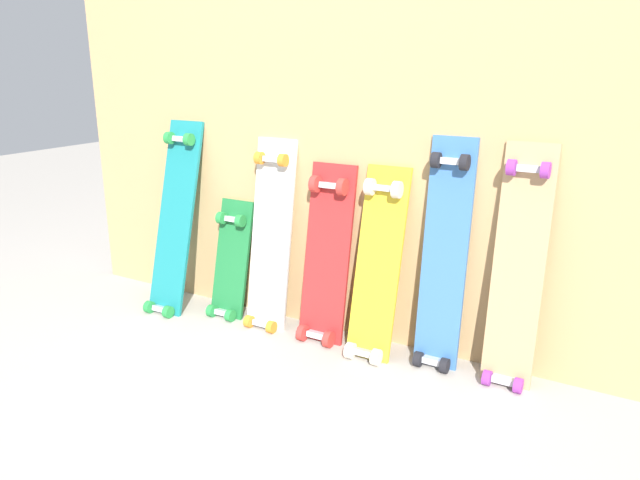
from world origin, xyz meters
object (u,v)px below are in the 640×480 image
at_px(skateboard_white, 270,242).
at_px(skateboard_green, 230,266).
at_px(skateboard_red, 326,261).
at_px(skateboard_blue, 444,263).
at_px(skateboard_teal, 174,225).
at_px(skateboard_natural, 517,277).
at_px(skateboard_yellow, 377,271).

bearing_deg(skateboard_white, skateboard_green, -179.35).
bearing_deg(skateboard_red, skateboard_green, -179.79).
height_order(skateboard_green, skateboard_white, skateboard_white).
xyz_separation_m(skateboard_green, skateboard_blue, (1.01, 0.02, 0.18)).
relative_size(skateboard_white, skateboard_blue, 0.95).
distance_m(skateboard_white, skateboard_blue, 0.78).
relative_size(skateboard_green, skateboard_blue, 0.63).
bearing_deg(skateboard_white, skateboard_teal, -173.54).
distance_m(skateboard_green, skateboard_white, 0.27).
bearing_deg(skateboard_teal, skateboard_white, 6.46).
bearing_deg(skateboard_red, skateboard_natural, 1.28).
xyz_separation_m(skateboard_red, skateboard_natural, (0.78, 0.02, 0.07)).
bearing_deg(skateboard_white, skateboard_red, -0.15).
xyz_separation_m(skateboard_green, skateboard_red, (0.51, 0.00, 0.11)).
bearing_deg(skateboard_teal, skateboard_green, 11.08).
xyz_separation_m(skateboard_teal, skateboard_red, (0.79, 0.06, -0.06)).
height_order(skateboard_red, skateboard_yellow, skateboard_yellow).
bearing_deg(skateboard_red, skateboard_white, 179.85).
bearing_deg(skateboard_yellow, skateboard_red, 174.44).
height_order(skateboard_green, skateboard_blue, skateboard_blue).
xyz_separation_m(skateboard_yellow, skateboard_blue, (0.26, 0.04, 0.06)).
distance_m(skateboard_teal, skateboard_yellow, 1.04).
xyz_separation_m(skateboard_teal, skateboard_white, (0.51, 0.06, -0.02)).
xyz_separation_m(skateboard_red, skateboard_yellow, (0.24, -0.02, 0.00)).
distance_m(skateboard_white, skateboard_red, 0.28).
relative_size(skateboard_white, skateboard_natural, 0.95).
relative_size(skateboard_teal, skateboard_green, 1.58).
distance_m(skateboard_teal, skateboard_green, 0.33).
xyz_separation_m(skateboard_green, skateboard_yellow, (0.75, -0.02, 0.11)).
relative_size(skateboard_green, skateboard_natural, 0.64).
relative_size(skateboard_green, skateboard_white, 0.67).
height_order(skateboard_teal, skateboard_white, skateboard_teal).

